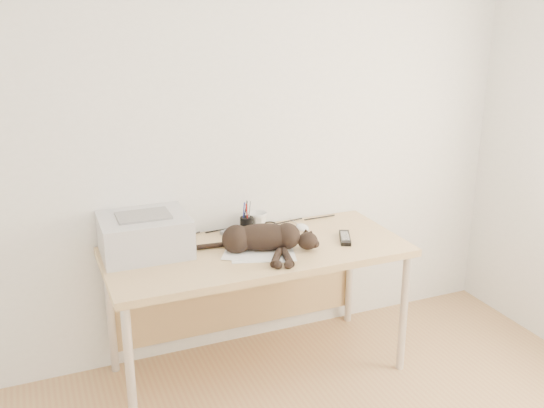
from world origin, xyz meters
name	(u,v)px	position (x,y,z in m)	size (l,w,h in m)	color
wall_back	(233,132)	(0.00, 1.75, 1.30)	(3.50, 3.50, 0.00)	white
desk	(252,265)	(0.00, 1.48, 0.61)	(1.60, 0.70, 0.74)	#D9BE7F
printer	(145,234)	(-0.56, 1.56, 0.84)	(0.45, 0.39, 0.21)	silver
papers	(259,253)	(-0.01, 1.32, 0.74)	(0.42, 0.36, 0.01)	white
cat	(260,239)	(0.00, 1.35, 0.81)	(0.64, 0.45, 0.16)	black
mug	(257,221)	(0.11, 1.65, 0.79)	(0.11, 0.11, 0.10)	white
pen_cup	(247,226)	(0.02, 1.60, 0.79)	(0.08, 0.08, 0.19)	black
remote_grey	(234,236)	(-0.06, 1.59, 0.75)	(0.05, 0.19, 0.02)	gray
remote_black	(345,238)	(0.49, 1.32, 0.75)	(0.05, 0.20, 0.02)	black
mouse	(302,225)	(0.35, 1.57, 0.76)	(0.07, 0.12, 0.04)	white
cable_tangle	(238,229)	(0.00, 1.70, 0.75)	(1.36, 0.08, 0.01)	black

